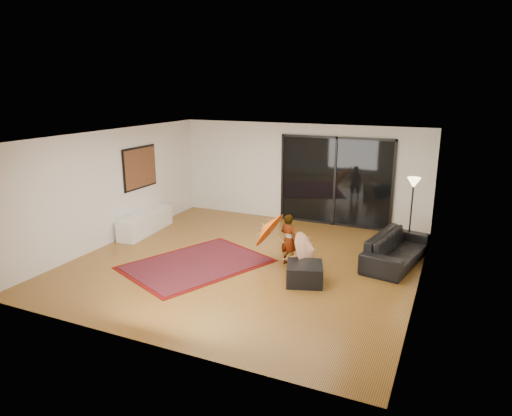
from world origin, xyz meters
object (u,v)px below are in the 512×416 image
Objects in this scene: sofa at (397,249)px; ottoman at (305,274)px; media_console at (146,222)px; child at (289,240)px.

ottoman is (-1.46, -1.79, -0.12)m from sofa.
media_console is at bearing 164.45° from ottoman.
sofa is 3.20× the size of ottoman.
media_console is 1.72× the size of child.
ottoman is at bearing -20.58° from media_console.
media_console is 2.81× the size of ottoman.
media_console is at bearing 104.74° from sofa.
sofa is at bearing -135.16° from child.
sofa is 2.32m from child.
media_console is 4.92m from ottoman.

